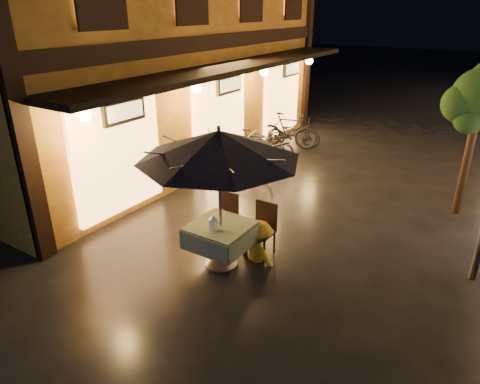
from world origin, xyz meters
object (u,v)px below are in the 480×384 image
Objects in this scene: table_lantern at (213,222)px; patio_umbrella at (219,145)px; person_yellow at (260,223)px; bicycle_0 at (246,159)px; cafe_table at (221,235)px; person_orange at (218,209)px.

patio_umbrella is at bearing 90.00° from table_lantern.
bicycle_0 is (-2.25, 3.19, -0.20)m from person_yellow.
table_lantern is (0.00, -0.20, 0.33)m from cafe_table.
cafe_table is at bearing 90.00° from patio_umbrella.
patio_umbrella reaches higher than cafe_table.
bicycle_0 is at bearing 115.98° from cafe_table.
person_yellow is 0.74× the size of bicycle_0.
cafe_table is 0.70m from person_yellow.
person_yellow is at bearing 51.32° from patio_umbrella.
patio_umbrella reaches higher than person_yellow.
person_orange is at bearing 120.78° from table_lantern.
bicycle_0 is (-1.38, 3.19, -0.23)m from person_orange.
person_yellow is (0.88, -0.00, -0.03)m from person_orange.
person_orange is 0.88m from person_yellow.
patio_umbrella is 1.59m from person_orange.
person_orange is 0.77× the size of bicycle_0.
bicycle_0 is at bearing 115.98° from patio_umbrella.
cafe_table is at bearing 90.00° from table_lantern.
person_yellow is 3.91m from bicycle_0.
table_lantern is at bearing 72.50° from person_yellow.
person_yellow reaches higher than table_lantern.
cafe_table is 0.71× the size of person_yellow.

